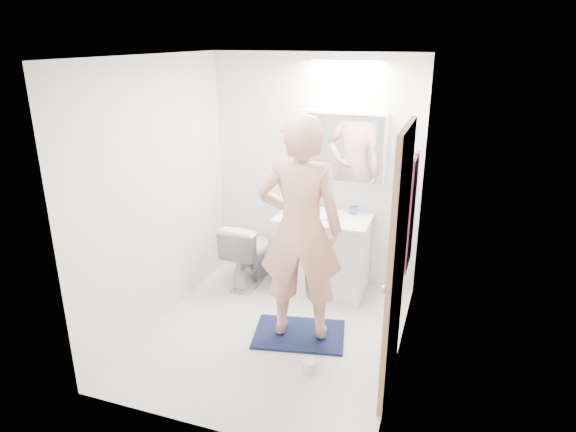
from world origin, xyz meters
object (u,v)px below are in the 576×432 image
at_px(medicine_cabinet, 342,147).
at_px(toilet_paper_roll, 309,366).
at_px(toilet, 249,252).
at_px(soap_bottle_a, 301,200).
at_px(vanity_cabinet, 323,255).
at_px(person, 300,230).
at_px(toothbrush_cup, 353,210).
at_px(soap_bottle_b, 313,202).

relative_size(medicine_cabinet, toilet_paper_roll, 8.00).
xyz_separation_m(toilet, soap_bottle_a, (0.49, 0.27, 0.56)).
xyz_separation_m(vanity_cabinet, toilet, (-0.78, -0.11, -0.03)).
relative_size(person, toilet_paper_roll, 17.70).
bearing_deg(toothbrush_cup, soap_bottle_b, 177.36).
xyz_separation_m(toilet, toothbrush_cup, (1.05, 0.28, 0.50)).
xyz_separation_m(medicine_cabinet, soap_bottle_b, (-0.28, -0.03, -0.60)).
bearing_deg(toilet, toothbrush_cup, -163.55).
height_order(soap_bottle_a, toilet_paper_roll, soap_bottle_a).
height_order(toilet, person, person).
xyz_separation_m(vanity_cabinet, soap_bottle_b, (-0.17, 0.18, 0.51)).
relative_size(medicine_cabinet, soap_bottle_b, 5.59).
xyz_separation_m(person, soap_bottle_b, (-0.21, 1.10, -0.12)).
relative_size(soap_bottle_b, toilet_paper_roll, 1.43).
xyz_separation_m(vanity_cabinet, person, (0.05, -0.92, 0.63)).
height_order(medicine_cabinet, person, person).
bearing_deg(soap_bottle_b, soap_bottle_a, -166.42).
xyz_separation_m(medicine_cabinet, soap_bottle_a, (-0.41, -0.06, -0.58)).
height_order(medicine_cabinet, soap_bottle_a, medicine_cabinet).
bearing_deg(toilet_paper_roll, medicine_cabinet, 95.94).
distance_m(medicine_cabinet, person, 1.23).
bearing_deg(medicine_cabinet, soap_bottle_b, -173.99).
bearing_deg(toothbrush_cup, toilet_paper_roll, -89.37).
distance_m(vanity_cabinet, soap_bottle_b, 0.57).
bearing_deg(toilet_paper_roll, person, 116.96).
relative_size(vanity_cabinet, soap_bottle_b, 5.72).
bearing_deg(vanity_cabinet, soap_bottle_b, 133.06).
xyz_separation_m(soap_bottle_a, toothbrush_cup, (0.56, 0.01, -0.06)).
distance_m(vanity_cabinet, person, 1.12).
bearing_deg(soap_bottle_a, medicine_cabinet, 8.35).
bearing_deg(person, toilet, -55.61).
distance_m(vanity_cabinet, toilet, 0.79).
xyz_separation_m(soap_bottle_b, toilet_paper_roll, (0.45, -1.57, -0.85)).
bearing_deg(soap_bottle_a, person, -72.48).
distance_m(toilet, soap_bottle_a, 0.79).
distance_m(vanity_cabinet, medicine_cabinet, 1.14).
relative_size(vanity_cabinet, person, 0.46).
bearing_deg(person, vanity_cabinet, -98.52).
relative_size(toothbrush_cup, toilet_paper_roll, 0.83).
bearing_deg(soap_bottle_b, toilet_paper_roll, -73.95).
bearing_deg(soap_bottle_b, vanity_cabinet, -46.94).
bearing_deg(person, soap_bottle_b, -90.39).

